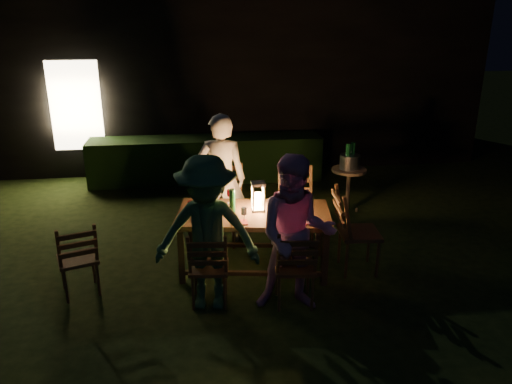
{
  "coord_description": "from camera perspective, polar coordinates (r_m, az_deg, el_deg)",
  "views": [
    {
      "loc": [
        -0.74,
        -5.12,
        2.95
      ],
      "look_at": [
        -0.01,
        0.49,
        0.9
      ],
      "focal_mm": 35.0,
      "sensor_mm": 36.0,
      "label": 1
    }
  ],
  "objects": [
    {
      "name": "chair_far_left",
      "position": [
        6.73,
        -3.88,
        -3.04
      ],
      "size": [
        0.61,
        0.64,
        1.08
      ],
      "rotation": [
        0.0,
        0.0,
        2.85
      ],
      "color": "#50321A",
      "rests_on": "ground"
    },
    {
      "name": "person_opp_left",
      "position": [
        5.08,
        -5.62,
        -4.83
      ],
      "size": [
        1.15,
        0.77,
        1.66
      ],
      "primitive_type": "imported",
      "rotation": [
        0.0,
        0.0,
        -0.15
      ],
      "color": "#336740",
      "rests_on": "ground"
    },
    {
      "name": "phone",
      "position": [
        5.61,
        -6.7,
        -3.36
      ],
      "size": [
        0.14,
        0.07,
        0.01
      ],
      "primitive_type": "cube",
      "color": "black",
      "rests_on": "dining_table"
    },
    {
      "name": "wineglass_a",
      "position": [
        6.08,
        -3.01,
        -0.52
      ],
      "size": [
        0.06,
        0.06,
        0.18
      ],
      "primitive_type": null,
      "color": "#59070F",
      "rests_on": "dining_table"
    },
    {
      "name": "ice_bucket",
      "position": [
        7.65,
        10.66,
        3.41
      ],
      "size": [
        0.3,
        0.3,
        0.22
      ],
      "primitive_type": "cylinder",
      "color": "#A5A8AD",
      "rests_on": "side_table"
    },
    {
      "name": "dining_table",
      "position": [
        5.86,
        -0.26,
        -2.98
      ],
      "size": [
        1.89,
        1.15,
        0.74
      ],
      "rotation": [
        0.0,
        0.0,
        -0.15
      ],
      "color": "#50321A",
      "rests_on": "ground"
    },
    {
      "name": "garden_envelope",
      "position": [
        11.38,
        -3.82,
        12.95
      ],
      "size": [
        40.0,
        40.0,
        3.2
      ],
      "color": "black",
      "rests_on": "ground"
    },
    {
      "name": "chair_near_left",
      "position": [
        5.38,
        -5.34,
        -9.97
      ],
      "size": [
        0.44,
        0.47,
        0.91
      ],
      "rotation": [
        0.0,
        0.0,
        -0.1
      ],
      "color": "#50321A",
      "rests_on": "ground"
    },
    {
      "name": "plate_far_left",
      "position": [
        6.08,
        -5.39,
        -1.41
      ],
      "size": [
        0.25,
        0.25,
        0.01
      ],
      "primitive_type": "cylinder",
      "color": "white",
      "rests_on": "dining_table"
    },
    {
      "name": "plate_near_left",
      "position": [
        5.67,
        -5.89,
        -3.02
      ],
      "size": [
        0.25,
        0.25,
        0.01
      ],
      "primitive_type": "cylinder",
      "color": "white",
      "rests_on": "dining_table"
    },
    {
      "name": "chair_far_right",
      "position": [
        6.72,
        4.62,
        -3.21
      ],
      "size": [
        0.5,
        0.53,
        1.05
      ],
      "rotation": [
        0.0,
        0.0,
        3.08
      ],
      "color": "#50321A",
      "rests_on": "ground"
    },
    {
      "name": "bottle_table",
      "position": [
        5.8,
        -2.73,
        -1.01
      ],
      "size": [
        0.07,
        0.07,
        0.28
      ],
      "primitive_type": "cylinder",
      "color": "#0F471E",
      "rests_on": "dining_table"
    },
    {
      "name": "person_house_side",
      "position": [
        6.58,
        -3.98,
        1.51
      ],
      "size": [
        0.69,
        0.51,
        1.75
      ],
      "primitive_type": "imported",
      "rotation": [
        0.0,
        0.0,
        2.99
      ],
      "color": "#EEE2CB",
      "rests_on": "ground"
    },
    {
      "name": "plate_far_right",
      "position": [
        6.04,
        4.07,
        -1.49
      ],
      "size": [
        0.25,
        0.25,
        0.01
      ],
      "primitive_type": "cylinder",
      "color": "white",
      "rests_on": "dining_table"
    },
    {
      "name": "wineglass_c",
      "position": [
        5.54,
        2.76,
        -2.59
      ],
      "size": [
        0.06,
        0.06,
        0.18
      ],
      "primitive_type": null,
      "color": "#59070F",
      "rests_on": "dining_table"
    },
    {
      "name": "napkin_left",
      "position": [
        5.54,
        -1.91,
        -3.49
      ],
      "size": [
        0.18,
        0.14,
        0.01
      ],
      "primitive_type": "cube",
      "color": "red",
      "rests_on": "dining_table"
    },
    {
      "name": "person_opp_right",
      "position": [
        5.05,
        4.6,
        -4.91
      ],
      "size": [
        0.9,
        0.75,
        1.66
      ],
      "primitive_type": "imported",
      "rotation": [
        0.0,
        0.0,
        -0.15
      ],
      "color": "#CB8BBD",
      "rests_on": "ground"
    },
    {
      "name": "napkin_right",
      "position": [
        5.57,
        5.33,
        -3.46
      ],
      "size": [
        0.18,
        0.14,
        0.01
      ],
      "primitive_type": "cube",
      "color": "red",
      "rests_on": "dining_table"
    },
    {
      "name": "lantern",
      "position": [
        5.82,
        0.24,
        -0.7
      ],
      "size": [
        0.16,
        0.16,
        0.35
      ],
      "color": "white",
      "rests_on": "dining_table"
    },
    {
      "name": "chair_near_right",
      "position": [
        5.35,
        4.42,
        -10.01
      ],
      "size": [
        0.46,
        0.49,
        0.94
      ],
      "rotation": [
        0.0,
        0.0,
        -0.09
      ],
      "color": "#50321A",
      "rests_on": "ground"
    },
    {
      "name": "chair_spare",
      "position": [
        5.85,
        -19.51,
        -8.52
      ],
      "size": [
        0.52,
        0.54,
        0.91
      ],
      "rotation": [
        0.0,
        0.0,
        0.33
      ],
      "color": "#50321A",
      "rests_on": "ground"
    },
    {
      "name": "plate_near_right",
      "position": [
        5.64,
        4.26,
        -3.12
      ],
      "size": [
        0.25,
        0.25,
        0.01
      ],
      "primitive_type": "cylinder",
      "color": "white",
      "rests_on": "dining_table"
    },
    {
      "name": "chair_end",
      "position": [
        6.1,
        11.43,
        -6.02
      ],
      "size": [
        0.54,
        0.51,
        1.06
      ],
      "rotation": [
        0.0,
        0.0,
        -1.65
      ],
      "color": "#50321A",
      "rests_on": "ground"
    },
    {
      "name": "bottle_bucket_b",
      "position": [
        7.69,
        10.95,
        3.86
      ],
      "size": [
        0.07,
        0.07,
        0.32
      ],
      "primitive_type": "cylinder",
      "color": "#0F471E",
      "rests_on": "side_table"
    },
    {
      "name": "bottle_bucket_a",
      "position": [
        7.59,
        10.42,
        3.67
      ],
      "size": [
        0.07,
        0.07,
        0.32
      ],
      "primitive_type": "cylinder",
      "color": "#0F471E",
      "rests_on": "side_table"
    },
    {
      "name": "wineglass_d",
      "position": [
        5.99,
        5.73,
        -0.93
      ],
      "size": [
        0.06,
        0.06,
        0.18
      ],
      "primitive_type": null,
      "color": "#59070F",
      "rests_on": "dining_table"
    },
    {
      "name": "wineglass_b",
      "position": [
        5.76,
        -7.48,
        -1.87
      ],
      "size": [
        0.06,
        0.06,
        0.18
      ],
      "primitive_type": null,
      "color": "#59070F",
      "rests_on": "dining_table"
    },
    {
      "name": "wineglass_e",
      "position": [
        5.53,
        -1.39,
        -2.63
      ],
      "size": [
        0.06,
        0.06,
        0.18
      ],
      "primitive_type": null,
      "color": "silver",
      "rests_on": "dining_table"
    },
    {
      "name": "side_table",
      "position": [
        7.71,
        10.57,
        2.02
      ],
      "size": [
        0.53,
        0.53,
        0.71
      ],
      "color": "brown",
      "rests_on": "ground"
    }
  ]
}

